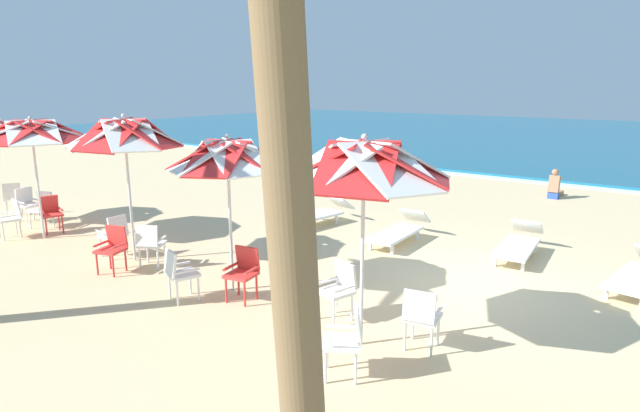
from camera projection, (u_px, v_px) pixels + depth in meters
ground_plane at (462, 285)px, 9.31m from camera, size 80.00×80.00×0.00m
surf_foam at (588, 187)px, 17.99m from camera, size 80.00×0.70×0.01m
beach_umbrella_0 at (364, 164)px, 6.65m from camera, size 2.29×2.29×2.83m
plastic_chair_0 at (421, 315)px, 6.94m from camera, size 0.51×0.54×0.87m
plastic_chair_1 at (347, 338)px, 6.30m from camera, size 0.62×0.61×0.87m
plastic_chair_2 at (339, 287)px, 7.88m from camera, size 0.54×0.56×0.87m
beach_umbrella_1 at (228, 157)px, 8.57m from camera, size 1.99×1.99×2.65m
plastic_chair_3 at (179, 272)px, 8.53m from camera, size 0.56×0.58×0.87m
plastic_chair_4 at (243, 270)px, 8.59m from camera, size 0.52×0.54×0.87m
beach_umbrella_2 at (125, 135)px, 10.05m from camera, size 2.19×2.19×2.89m
plastic_chair_5 at (114, 233)px, 10.72m from camera, size 0.49×0.46×0.87m
plastic_chair_6 at (113, 246)px, 9.85m from camera, size 0.56×0.58×0.87m
plastic_chair_7 at (150, 242)px, 10.10m from camera, size 0.61×0.62×0.87m
beach_umbrella_3 at (31, 132)px, 11.56m from camera, size 2.54×2.54×2.75m
plastic_chair_8 at (43, 207)px, 12.95m from camera, size 0.57×0.59×0.87m
plastic_chair_9 at (51, 212)px, 12.49m from camera, size 0.56×0.54×0.87m
plastic_chair_10 at (12, 216)px, 12.08m from camera, size 0.51×0.53×0.87m
plastic_chair_11 at (27, 203)px, 13.44m from camera, size 0.48×0.46×0.87m
plastic_chair_12 at (13, 196)px, 14.23m from camera, size 0.61×0.59×0.87m
sun_lounger_1 at (519, 243)px, 10.77m from camera, size 0.83×2.20×0.62m
sun_lounger_2 at (399, 230)px, 11.73m from camera, size 0.72×2.17×0.62m
sun_lounger_3 at (317, 214)px, 13.21m from camera, size 0.95×2.22×0.62m
palm_tree_0 at (293, 196)px, 3.32m from camera, size 2.98×3.12×4.54m
beachgoer_seated at (555, 188)px, 16.33m from camera, size 0.30×0.93×0.92m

